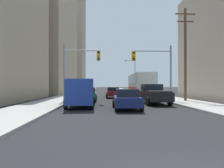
# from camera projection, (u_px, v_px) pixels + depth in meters

# --- Properties ---
(sidewalk_left) EXTENTS (3.83, 160.00, 0.15)m
(sidewalk_left) POSITION_uv_depth(u_px,v_px,m) (82.00, 92.00, 53.16)
(sidewalk_left) COLOR #9E9E99
(sidewalk_left) RESTS_ON ground
(sidewalk_right) EXTENTS (3.83, 160.00, 0.15)m
(sidewalk_right) POSITION_uv_depth(u_px,v_px,m) (135.00, 92.00, 53.85)
(sidewalk_right) COLOR #9E9E99
(sidewalk_right) RESTS_ON ground
(city_bus) EXTENTS (2.91, 11.58, 3.40)m
(city_bus) POSITION_uv_depth(u_px,v_px,m) (140.00, 84.00, 30.62)
(city_bus) COLOR silver
(city_bus) RESTS_ON ground
(pickup_truck_black) EXTENTS (2.20, 5.43, 1.90)m
(pickup_truck_black) POSITION_uv_depth(u_px,v_px,m) (154.00, 94.00, 19.69)
(pickup_truck_black) COLOR black
(pickup_truck_black) RESTS_ON ground
(cargo_van_blue) EXTENTS (2.19, 5.28, 2.26)m
(cargo_van_blue) POSITION_uv_depth(u_px,v_px,m) (81.00, 91.00, 16.90)
(cargo_van_blue) COLOR navy
(cargo_van_blue) RESTS_ON ground
(sedan_navy) EXTENTS (1.96, 4.27, 1.52)m
(sedan_navy) POSITION_uv_depth(u_px,v_px,m) (127.00, 99.00, 15.22)
(sedan_navy) COLOR #141E4C
(sedan_navy) RESTS_ON ground
(sedan_green) EXTENTS (1.96, 4.27, 1.52)m
(sedan_green) POSITION_uv_depth(u_px,v_px,m) (88.00, 94.00, 23.02)
(sedan_green) COLOR #195938
(sedan_green) RESTS_ON ground
(sedan_maroon) EXTENTS (1.95, 4.21, 1.52)m
(sedan_maroon) POSITION_uv_depth(u_px,v_px,m) (113.00, 93.00, 28.78)
(sedan_maroon) COLOR maroon
(sedan_maroon) RESTS_ON ground
(traffic_signal_near_left) EXTENTS (3.83, 0.44, 6.00)m
(traffic_signal_near_left) POSITION_uv_depth(u_px,v_px,m) (80.00, 63.00, 21.29)
(traffic_signal_near_left) COLOR gray
(traffic_signal_near_left) RESTS_ON ground
(traffic_signal_near_right) EXTENTS (4.24, 0.44, 6.00)m
(traffic_signal_near_right) POSITION_uv_depth(u_px,v_px,m) (154.00, 64.00, 21.68)
(traffic_signal_near_right) COLOR gray
(traffic_signal_near_right) RESTS_ON ground
(utility_pole_right) EXTENTS (2.20, 0.28, 10.09)m
(utility_pole_right) POSITION_uv_depth(u_px,v_px,m) (185.00, 53.00, 22.20)
(utility_pole_right) COLOR brown
(utility_pole_right) RESTS_ON ground
(street_lamp_right) EXTENTS (2.52, 0.32, 7.50)m
(street_lamp_right) POSITION_uv_depth(u_px,v_px,m) (133.00, 73.00, 45.80)
(street_lamp_right) COLOR gray
(street_lamp_right) RESTS_ON ground
(building_left_mid_office) EXTENTS (16.71, 26.08, 28.54)m
(building_left_mid_office) POSITION_uv_depth(u_px,v_px,m) (34.00, 31.00, 47.73)
(building_left_mid_office) COLOR tan
(building_left_mid_office) RESTS_ON ground
(building_left_far_tower) EXTENTS (23.89, 18.91, 73.47)m
(building_left_far_tower) POSITION_uv_depth(u_px,v_px,m) (59.00, 10.00, 96.19)
(building_left_far_tower) COLOR tan
(building_left_far_tower) RESTS_ON ground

